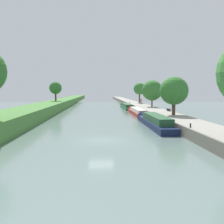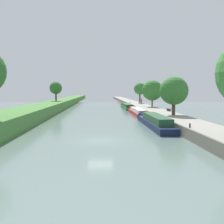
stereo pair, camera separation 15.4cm
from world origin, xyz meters
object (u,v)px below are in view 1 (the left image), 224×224
narrowboat_navy (154,121)px  mooring_bollard_far (130,102)px  person_walking (141,101)px  mooring_bollard_near (190,125)px  narrowboat_red (137,112)px  narrowboat_green (126,106)px  park_bench (169,109)px

narrowboat_navy → mooring_bollard_far: size_ratio=34.95×
person_walking → mooring_bollard_near: person_walking is taller
narrowboat_navy → narrowboat_red: bearing=89.4°
narrowboat_red → narrowboat_green: narrowboat_green is taller
narrowboat_green → mooring_bollard_far: bearing=74.9°
narrowboat_red → mooring_bollard_near: bearing=-86.3°
narrowboat_navy → narrowboat_green: (0.02, 33.66, -0.13)m
mooring_bollard_far → narrowboat_green: bearing=-105.1°
narrowboat_navy → narrowboat_green: narrowboat_navy is taller
narrowboat_navy → mooring_bollard_far: narrowboat_navy is taller
mooring_bollard_near → narrowboat_red: bearing=93.7°
narrowboat_navy → narrowboat_green: size_ratio=1.01×
narrowboat_navy → mooring_bollard_far: 40.37m
narrowboat_navy → mooring_bollard_near: bearing=-78.3°
narrowboat_navy → park_bench: (5.44, 11.48, 0.76)m
narrowboat_green → narrowboat_red: bearing=-89.5°
narrowboat_navy → person_walking: bearing=82.9°
mooring_bollard_far → park_bench: park_bench is taller
park_bench → mooring_bollard_near: bearing=-100.2°
park_bench → person_walking: bearing=92.4°
narrowboat_green → mooring_bollard_near: (1.79, -42.42, 0.77)m
narrowboat_green → park_bench: size_ratio=10.39×
narrowboat_navy → person_walking: (4.45, 35.49, 1.29)m
narrowboat_green → person_walking: bearing=22.4°
narrowboat_red → mooring_bollard_far: (1.64, 23.85, 0.76)m
narrowboat_red → person_walking: (4.28, 19.02, 1.41)m
mooring_bollard_near → park_bench: (3.63, 20.24, 0.12)m
narrowboat_red → mooring_bollard_far: mooring_bollard_far is taller
person_walking → narrowboat_green: bearing=-157.6°
narrowboat_red → mooring_bollard_near: (1.64, -25.23, 0.76)m
mooring_bollard_far → person_walking: bearing=-61.4°
mooring_bollard_near → person_walking: bearing=86.6°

